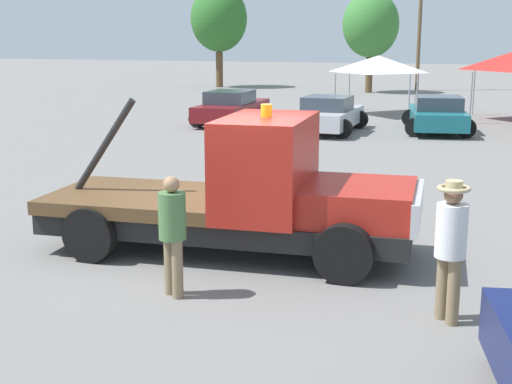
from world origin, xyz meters
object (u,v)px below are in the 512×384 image
tree_left (219,19)px  tow_truck (250,197)px  parked_car_maroon (232,108)px  utility_pole (421,4)px  person_near_truck (451,240)px  parked_car_teal (437,115)px  parked_car_silver (328,115)px  person_at_hood (172,228)px  tree_center (371,25)px  canopy_tent_white (378,64)px

tree_left → tow_truck: bearing=-68.0°
parked_car_maroon → utility_pole: utility_pole is taller
person_near_truck → parked_car_teal: (-1.54, 18.22, -0.42)m
parked_car_silver → utility_pole: utility_pole is taller
person_at_hood → utility_pole: 39.04m
person_at_hood → parked_car_silver: bearing=-140.1°
parked_car_silver → tree_left: bearing=31.9°
tow_truck → parked_car_silver: 15.13m
tow_truck → utility_pole: bearing=88.0°
person_near_truck → tree_center: (-7.04, 35.75, 3.04)m
person_at_hood → canopy_tent_white: (-0.95, 23.68, 1.27)m
parked_car_silver → utility_pole: 22.16m
person_at_hood → parked_car_maroon: bearing=-127.8°
tow_truck → utility_pole: utility_pole is taller
parked_car_maroon → tree_left: bearing=21.3°
person_at_hood → canopy_tent_white: 23.73m
utility_pole → parked_car_silver: bearing=-92.5°
tow_truck → person_near_truck: (3.27, -1.92, 0.11)m
person_near_truck → parked_car_silver: (-5.35, 16.91, -0.42)m
tow_truck → canopy_tent_white: (-1.31, 21.49, 1.29)m
canopy_tent_white → tree_left: size_ratio=0.48×
tree_center → utility_pole: bearing=46.3°
tow_truck → person_near_truck: 3.80m
parked_car_silver → parked_car_teal: bearing=-70.0°
tow_truck → tree_left: tree_left is taller
person_at_hood → tree_center: bearing=-140.4°
person_near_truck → canopy_tent_white: 23.89m
person_near_truck → tree_left: size_ratio=0.27×
utility_pole → tow_truck: bearing=-88.3°
parked_car_silver → tree_left: tree_left is taller
person_at_hood → parked_car_teal: (2.09, 18.48, -0.33)m
tow_truck → parked_car_teal: (1.73, 16.30, -0.31)m
person_at_hood → utility_pole: (-0.76, 38.78, 4.44)m
canopy_tent_white → utility_pole: bearing=89.3°
tree_center → tree_left: bearing=172.0°
parked_car_teal → tree_center: tree_center is taller
canopy_tent_white → utility_pole: 15.44m
parked_car_silver → canopy_tent_white: canopy_tent_white is taller
person_near_truck → canopy_tent_white: canopy_tent_white is taller
parked_car_teal → utility_pole: utility_pole is taller
tow_truck → utility_pole: 36.89m
parked_car_silver → tree_center: bearing=6.1°
utility_pole → canopy_tent_white: bearing=-90.7°
parked_car_maroon → utility_pole: bearing=-15.9°
person_near_truck → utility_pole: (-4.39, 38.52, 4.35)m
parked_car_silver → canopy_tent_white: size_ratio=1.32×
tree_left → utility_pole: 13.24m
tow_truck → person_near_truck: tow_truck is taller
tree_center → utility_pole: size_ratio=0.59×
person_at_hood → tree_left: 40.15m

